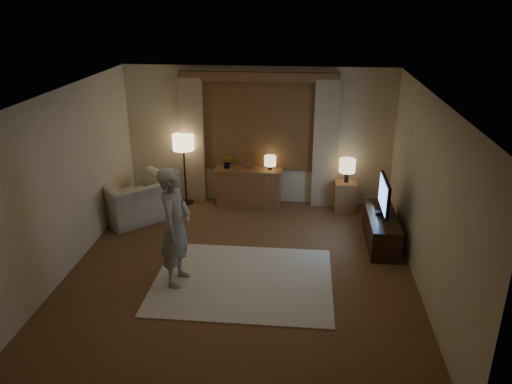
# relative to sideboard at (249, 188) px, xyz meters

# --- Properties ---
(room) EXTENTS (5.04, 5.54, 2.64)m
(room) POSITION_rel_sideboard_xyz_m (0.16, -2.00, 0.98)
(room) COLOR brown
(room) RESTS_ON ground
(rug) EXTENTS (2.50, 2.00, 0.02)m
(rug) POSITION_rel_sideboard_xyz_m (0.23, -2.73, -0.34)
(rug) COLOR beige
(rug) RESTS_ON floor
(sideboard) EXTENTS (1.20, 0.40, 0.70)m
(sideboard) POSITION_rel_sideboard_xyz_m (0.00, 0.00, 0.00)
(sideboard) COLOR brown
(sideboard) RESTS_ON floor
(picture_frame) EXTENTS (0.16, 0.02, 0.20)m
(picture_frame) POSITION_rel_sideboard_xyz_m (0.00, 0.00, 0.45)
(picture_frame) COLOR brown
(picture_frame) RESTS_ON sideboard
(plant) EXTENTS (0.17, 0.13, 0.30)m
(plant) POSITION_rel_sideboard_xyz_m (-0.40, 0.00, 0.50)
(plant) COLOR #999999
(plant) RESTS_ON sideboard
(table_lamp_sideboard) EXTENTS (0.22, 0.22, 0.30)m
(table_lamp_sideboard) POSITION_rel_sideboard_xyz_m (0.40, 0.00, 0.55)
(table_lamp_sideboard) COLOR black
(table_lamp_sideboard) RESTS_ON sideboard
(floor_lamp) EXTENTS (0.40, 0.40, 1.36)m
(floor_lamp) POSITION_rel_sideboard_xyz_m (-1.23, 0.00, 0.80)
(floor_lamp) COLOR black
(floor_lamp) RESTS_ON floor
(armchair) EXTENTS (1.57, 1.57, 0.77)m
(armchair) POSITION_rel_sideboard_xyz_m (-1.92, -0.85, 0.03)
(armchair) COLOR beige
(armchair) RESTS_ON floor
(side_table) EXTENTS (0.40, 0.40, 0.56)m
(side_table) POSITION_rel_sideboard_xyz_m (1.82, -0.05, -0.07)
(side_table) COLOR brown
(side_table) RESTS_ON floor
(table_lamp_side) EXTENTS (0.30, 0.30, 0.44)m
(table_lamp_side) POSITION_rel_sideboard_xyz_m (1.82, -0.05, 0.52)
(table_lamp_side) COLOR black
(table_lamp_side) RESTS_ON side_table
(tv_stand) EXTENTS (0.45, 1.40, 0.50)m
(tv_stand) POSITION_rel_sideboard_xyz_m (2.31, -1.35, -0.10)
(tv_stand) COLOR black
(tv_stand) RESTS_ON floor
(tv) EXTENTS (0.21, 0.85, 0.62)m
(tv) POSITION_rel_sideboard_xyz_m (2.31, -1.35, 0.49)
(tv) COLOR black
(tv) RESTS_ON tv_stand
(person) EXTENTS (0.47, 0.66, 1.69)m
(person) POSITION_rel_sideboard_xyz_m (-0.67, -2.84, 0.52)
(person) COLOR #9A958E
(person) RESTS_ON rug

